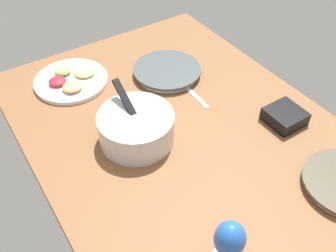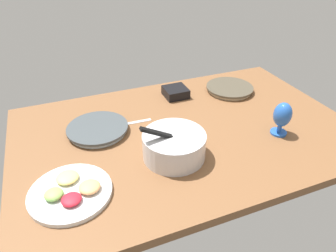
# 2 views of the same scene
# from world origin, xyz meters

# --- Properties ---
(ground_plane) EXTENTS (1.60, 1.04, 0.04)m
(ground_plane) POSITION_xyz_m (0.00, 0.00, -0.02)
(ground_plane) COLOR brown
(dinner_plate_right) EXTENTS (0.29, 0.29, 0.03)m
(dinner_plate_right) POSITION_xyz_m (0.40, -0.14, 0.02)
(dinner_plate_right) COLOR silver
(dinner_plate_right) RESTS_ON ground_plane
(mixing_bowl) EXTENTS (0.27, 0.26, 0.18)m
(mixing_bowl) POSITION_xyz_m (0.13, 0.16, 0.06)
(mixing_bowl) COLOR silver
(mixing_bowl) RESTS_ON ground_plane
(fruit_platter) EXTENTS (0.30, 0.30, 0.05)m
(fruit_platter) POSITION_xyz_m (0.56, 0.23, 0.01)
(fruit_platter) COLOR silver
(fruit_platter) RESTS_ON ground_plane
(hurricane_glass_blue) EXTENTS (0.08, 0.08, 0.16)m
(hurricane_glass_blue) POSITION_xyz_m (-0.39, 0.19, 0.10)
(hurricane_glass_blue) COLOR blue
(hurricane_glass_blue) RESTS_ON ground_plane
(square_bowl_black) EXTENTS (0.13, 0.13, 0.05)m
(square_bowl_black) POSITION_xyz_m (-0.09, -0.34, 0.03)
(square_bowl_black) COLOR black
(square_bowl_black) RESTS_ON ground_plane
(fork_by_right_plate) EXTENTS (0.18, 0.03, 0.01)m
(fork_by_right_plate) POSITION_xyz_m (0.22, -0.15, 0.00)
(fork_by_right_plate) COLOR silver
(fork_by_right_plate) RESTS_ON ground_plane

